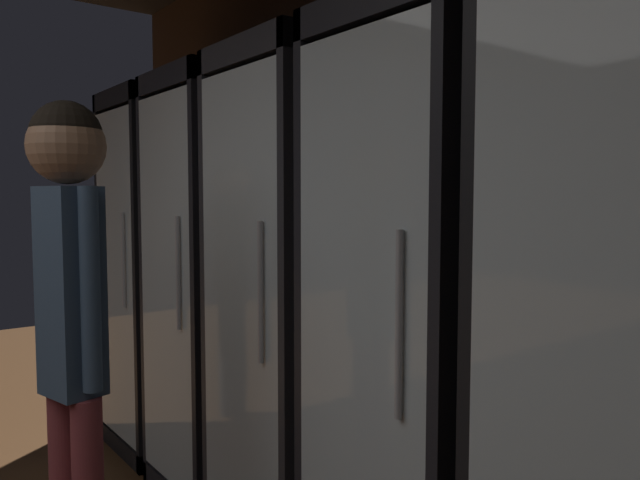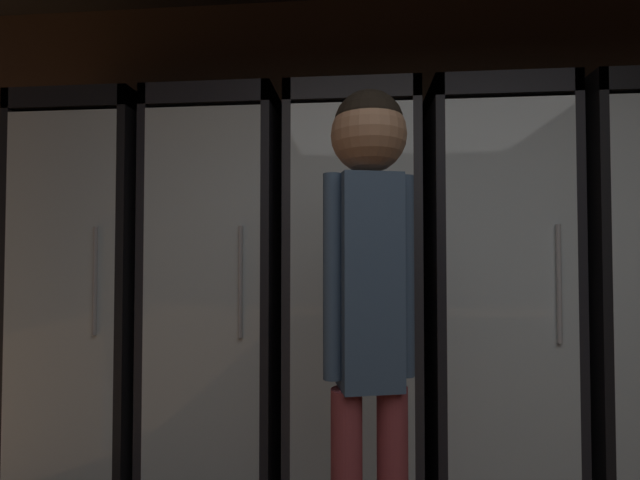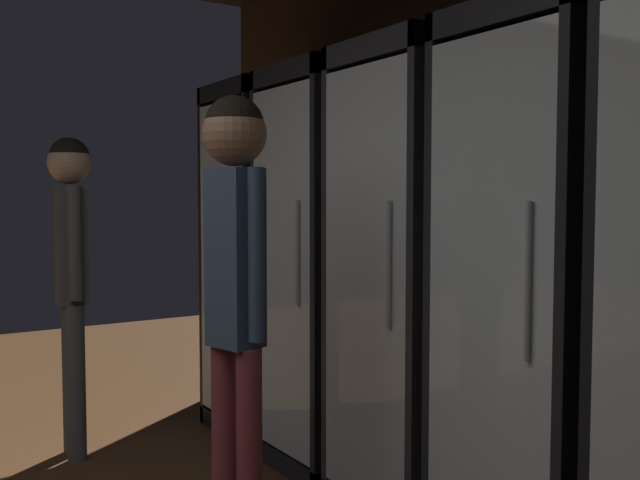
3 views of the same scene
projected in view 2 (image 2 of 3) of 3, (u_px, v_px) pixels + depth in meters
The scene contains 7 objects.
wall_back at pixel (451, 229), 2.60m from camera, with size 6.00×0.06×2.80m, color #382619.
cooler_far_left at pixel (104, 298), 2.43m from camera, with size 0.63×0.68×2.05m.
cooler_left at pixel (225, 300), 2.37m from camera, with size 0.63×0.68×2.05m.
cooler_center at pixel (353, 302), 2.31m from camera, with size 0.63×0.68×2.05m.
cooler_right at pixel (487, 302), 2.25m from camera, with size 0.63×0.68×2.05m.
cooler_far_right at pixel (628, 303), 2.19m from camera, with size 0.63×0.68×2.05m.
shopper_near at pixel (369, 288), 1.32m from camera, with size 0.27×0.23×1.75m.
Camera 2 is at (-0.55, 0.37, 1.26)m, focal length 24.72 mm.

